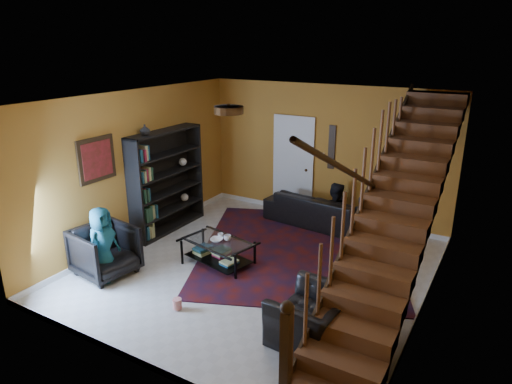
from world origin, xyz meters
TOP-DOWN VIEW (x-y plane):
  - floor at (0.00, 0.00)m, footprint 5.50×5.50m
  - room at (-1.33, 1.33)m, footprint 5.50×5.50m
  - staircase at (2.12, -0.00)m, footprint 0.95×5.02m
  - bookshelf at (-2.40, 0.60)m, footprint 0.35×1.80m
  - door at (-0.70, 2.73)m, footprint 0.82×0.05m
  - framed_picture at (-2.57, -0.90)m, footprint 0.04×0.74m
  - wall_hanging at (0.15, 2.73)m, footprint 0.14×0.03m
  - ceiling_fixture at (0.00, -0.80)m, footprint 0.40×0.40m
  - rug at (0.27, 0.98)m, footprint 4.63×4.90m
  - sofa at (0.12, 2.30)m, footprint 2.30×1.09m
  - armchair_left at (-2.05, -1.37)m, footprint 1.00×0.98m
  - armchair_right at (1.50, -1.27)m, footprint 0.94×1.06m
  - person_adult_a at (1.00, 2.35)m, footprint 0.47×0.32m
  - person_adult_b at (0.42, 2.35)m, footprint 0.73×0.60m
  - person_child at (-1.95, -1.49)m, footprint 0.45×0.63m
  - coffee_table at (-0.67, -0.19)m, footprint 1.25×0.89m
  - cup_a at (-0.54, -0.10)m, footprint 0.14×0.14m
  - cup_b at (-0.69, -0.08)m, footprint 0.11×0.11m
  - bowl at (-0.68, -0.21)m, footprint 0.25×0.25m
  - vase at (-2.41, 0.10)m, footprint 0.18×0.18m
  - popcorn_bucket at (-0.40, -1.61)m, footprint 0.15×0.15m

SIDE VIEW (x-z plane):
  - floor at x=0.00m, z-range 0.00..0.00m
  - rug at x=0.27m, z-range 0.00..0.02m
  - room at x=-1.33m, z-range -2.70..2.80m
  - popcorn_bucket at x=-0.40m, z-range 0.02..0.17m
  - person_adult_a at x=1.00m, z-range -0.45..0.78m
  - person_adult_b at x=0.42m, z-range -0.45..0.94m
  - coffee_table at x=-0.67m, z-range 0.03..0.46m
  - armchair_right at x=1.50m, z-range 0.00..0.64m
  - sofa at x=0.12m, z-range 0.00..0.65m
  - armchair_left at x=-2.05m, z-range 0.00..0.81m
  - bowl at x=-0.68m, z-range 0.43..0.49m
  - cup_b at x=-0.69m, z-range 0.43..0.52m
  - cup_a at x=-0.54m, z-range 0.43..0.53m
  - person_child at x=-1.95m, z-range 0.00..1.21m
  - bookshelf at x=-2.40m, z-range -0.04..1.96m
  - door at x=-0.70m, z-range 0.00..2.05m
  - staircase at x=2.12m, z-range -0.19..2.99m
  - wall_hanging at x=0.15m, z-range 1.10..2.00m
  - framed_picture at x=-2.57m, z-range 1.38..2.12m
  - vase at x=-2.41m, z-range 2.00..2.19m
  - ceiling_fixture at x=0.00m, z-range 2.69..2.79m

